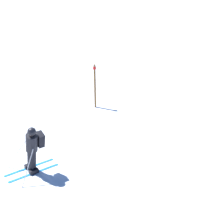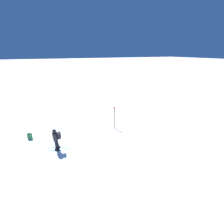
% 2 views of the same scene
% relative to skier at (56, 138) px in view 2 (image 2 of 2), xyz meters
% --- Properties ---
extents(ground_plane, '(300.00, 300.00, 0.00)m').
position_rel_skier_xyz_m(ground_plane, '(-1.26, 0.05, -0.93)').
color(ground_plane, white).
extents(skier, '(1.38, 1.66, 1.71)m').
position_rel_skier_xyz_m(skier, '(0.00, 0.00, 0.00)').
color(skier, '#1E7AC6').
rests_on(skier, ground).
extents(spare_backpack, '(0.37, 0.37, 0.50)m').
position_rel_skier_xyz_m(spare_backpack, '(-2.55, -1.59, -0.69)').
color(spare_backpack, '#236633').
rests_on(spare_backpack, ground).
extents(trail_marker, '(0.13, 0.13, 1.97)m').
position_rel_skier_xyz_m(trail_marker, '(-1.62, 4.98, 0.15)').
color(trail_marker, brown).
rests_on(trail_marker, ground).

